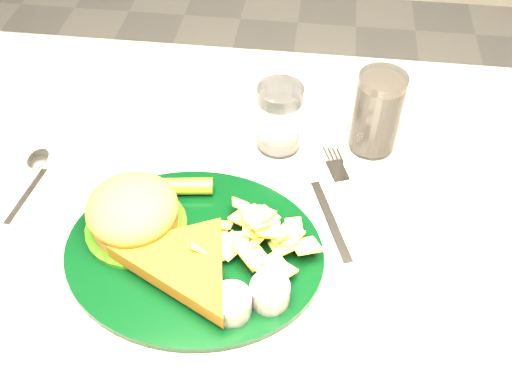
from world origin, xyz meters
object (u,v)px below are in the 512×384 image
Objects in this scene: water_glass at (279,118)px; dinner_plate at (192,236)px; cola_glass at (377,113)px; table at (235,358)px; fork_napkin at (331,215)px.

dinner_plate is at bearing -111.63° from water_glass.
cola_glass is at bearing 48.03° from dinner_plate.
water_glass is at bearing -173.66° from cola_glass.
table is 0.42m from dinner_plate.
dinner_plate is at bearing -123.75° from table.
dinner_plate is (-0.03, -0.05, 0.41)m from table.
fork_napkin is at bearing -58.39° from water_glass.
table is at bearing 172.13° from fork_napkin.
table is 11.76× the size of water_glass.
water_glass is 0.16m from fork_napkin.
table is at bearing 58.28° from dinner_plate.
water_glass is 0.14m from cola_glass.
cola_glass is (0.22, 0.23, 0.03)m from dinner_plate.
cola_glass reaches higher than dinner_plate.
water_glass reaches higher than dinner_plate.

